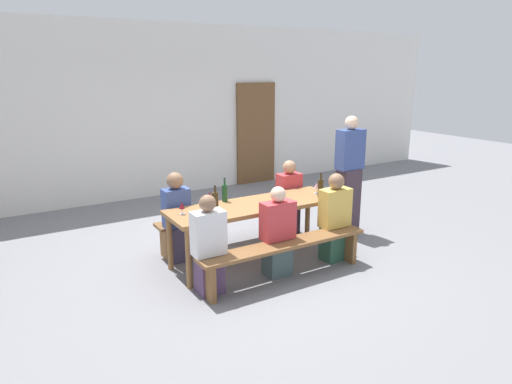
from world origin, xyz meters
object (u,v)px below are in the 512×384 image
(wine_bottle_2, at_px, (225,193))
(bench_far, at_px, (232,219))
(wine_bottle_0, at_px, (215,200))
(wine_glass_2, at_px, (210,196))
(seated_guest_far_0, at_px, (177,218))
(wine_glass_3, at_px, (317,186))
(bench_near, at_px, (285,250))
(wine_glass_1, at_px, (182,206))
(standing_host, at_px, (349,178))
(seated_guest_near_2, at_px, (335,220))
(wine_glass_0, at_px, (277,188))
(wine_bottle_1, at_px, (321,188))
(wooden_door, at_px, (256,134))
(seated_guest_near_0, at_px, (209,248))
(seated_guest_near_1, at_px, (278,234))
(seated_guest_far_1, at_px, (289,200))
(tasting_table, at_px, (256,210))

(wine_bottle_2, bearing_deg, bench_far, 51.81)
(wine_bottle_0, relative_size, wine_glass_2, 1.84)
(wine_bottle_0, relative_size, seated_guest_far_0, 0.26)
(wine_glass_3, bearing_deg, bench_far, 145.32)
(bench_far, bearing_deg, seated_guest_far_0, -170.10)
(bench_near, bearing_deg, wine_glass_1, 142.75)
(seated_guest_far_0, bearing_deg, standing_host, 82.28)
(seated_guest_near_2, xyz_separation_m, standing_host, (0.82, 0.66, 0.31))
(bench_far, distance_m, wine_glass_0, 0.84)
(wine_bottle_1, xyz_separation_m, wine_bottle_2, (-1.18, 0.45, -0.01))
(wooden_door, xyz_separation_m, wine_glass_3, (-1.20, -3.57, -0.20))
(wine_bottle_1, distance_m, wine_glass_1, 1.86)
(wine_glass_3, relative_size, seated_guest_near_0, 0.13)
(seated_guest_near_2, bearing_deg, wine_bottle_2, 55.32)
(wine_glass_2, relative_size, wine_glass_3, 1.14)
(wooden_door, bearing_deg, seated_guest_near_1, -117.98)
(wine_bottle_1, xyz_separation_m, seated_guest_near_0, (-1.78, -0.34, -0.35))
(seated_guest_near_1, height_order, seated_guest_far_0, seated_guest_far_0)
(wine_bottle_0, relative_size, seated_guest_far_1, 0.26)
(wine_glass_1, bearing_deg, wine_bottle_2, 17.93)
(wine_glass_3, bearing_deg, wooden_door, 71.38)
(seated_guest_far_0, bearing_deg, bench_near, 36.65)
(wine_bottle_2, xyz_separation_m, wine_glass_0, (0.68, -0.18, 0.01))
(wine_bottle_1, bearing_deg, bench_far, 137.39)
(tasting_table, relative_size, wine_glass_1, 15.12)
(seated_guest_far_0, bearing_deg, wine_glass_2, 57.32)
(bench_far, distance_m, wine_glass_3, 1.25)
(bench_far, xyz_separation_m, seated_guest_near_1, (-0.01, -1.16, 0.14))
(wine_bottle_0, xyz_separation_m, seated_guest_near_2, (1.40, -0.54, -0.33))
(wine_glass_1, height_order, wine_glass_2, wine_glass_2)
(wooden_door, distance_m, wine_glass_2, 4.23)
(tasting_table, height_order, seated_guest_near_0, seated_guest_near_0)
(wine_glass_0, bearing_deg, wine_bottle_1, -28.82)
(wooden_door, relative_size, seated_guest_far_1, 1.87)
(wine_glass_0, distance_m, seated_guest_far_1, 0.70)
(bench_far, height_order, wine_glass_2, wine_glass_2)
(wine_glass_0, bearing_deg, seated_guest_far_0, 162.52)
(tasting_table, height_order, wine_glass_2, wine_glass_2)
(wine_glass_1, bearing_deg, wine_bottle_0, -4.45)
(wine_glass_1, height_order, seated_guest_near_0, seated_guest_near_0)
(seated_guest_near_2, height_order, standing_host, standing_host)
(wine_bottle_0, bearing_deg, wine_bottle_1, -8.15)
(bench_far, distance_m, seated_guest_near_2, 1.45)
(wine_glass_0, bearing_deg, seated_guest_near_0, -154.59)
(tasting_table, relative_size, seated_guest_near_0, 2.02)
(seated_guest_near_2, bearing_deg, bench_near, 99.95)
(bench_near, height_order, bench_far, same)
(seated_guest_near_0, bearing_deg, tasting_table, -60.68)
(bench_near, height_order, seated_guest_far_1, seated_guest_far_1)
(wine_glass_2, xyz_separation_m, seated_guest_far_1, (1.36, 0.23, -0.32))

